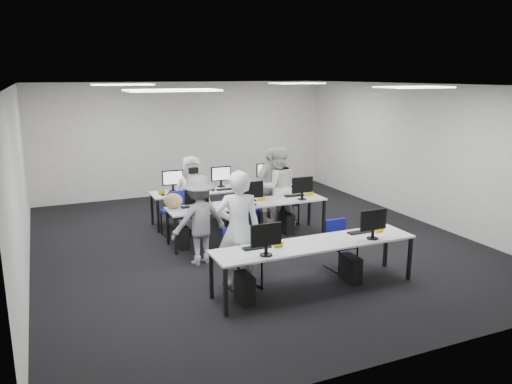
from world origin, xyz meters
name	(u,v)px	position (x,y,z in m)	size (l,w,h in m)	color
room	(252,166)	(0.00, 0.00, 1.50)	(9.00, 9.02, 3.00)	black
ceiling_panels	(252,86)	(0.00, 0.00, 2.98)	(5.20, 4.60, 0.02)	white
desk_front	(315,246)	(0.00, -2.40, 0.68)	(3.20, 0.70, 0.73)	silver
desk_mid	(248,205)	(0.00, 0.20, 0.68)	(3.20, 0.70, 0.73)	silver
desk_back	(224,191)	(0.00, 1.60, 0.68)	(3.20, 0.70, 0.73)	silver
equipment_front	(304,268)	(-0.19, -2.42, 0.36)	(2.51, 0.41, 1.19)	#0D46AC
equipment_mid	(240,222)	(-0.19, 0.18, 0.36)	(2.91, 0.41, 1.19)	white
equipment_back	(232,204)	(0.19, 1.62, 0.36)	(2.91, 0.41, 1.19)	white
chair_0	(242,269)	(-1.00, -1.91, 0.29)	(0.53, 0.56, 0.93)	navy
chair_1	(340,254)	(0.80, -1.88, 0.26)	(0.42, 0.46, 0.82)	navy
chair_2	(186,223)	(-1.11, 0.78, 0.29)	(0.55, 0.58, 0.91)	navy
chair_3	(247,218)	(0.18, 0.68, 0.28)	(0.49, 0.52, 0.88)	navy
chair_4	(285,211)	(1.14, 0.83, 0.29)	(0.46, 0.50, 0.91)	navy
chair_5	(176,221)	(-1.27, 0.94, 0.31)	(0.56, 0.60, 0.98)	navy
chair_6	(240,214)	(0.16, 1.03, 0.28)	(0.44, 0.48, 0.88)	navy
chair_7	(286,210)	(1.19, 0.92, 0.27)	(0.54, 0.57, 0.86)	navy
handbag	(173,201)	(-1.45, 0.40, 0.87)	(0.35, 0.22, 0.29)	tan
student_0	(239,230)	(-1.03, -1.86, 0.91)	(0.66, 0.44, 1.82)	white
student_1	(278,187)	(0.91, 0.74, 0.85)	(0.83, 0.65, 1.71)	white
student_2	(192,194)	(-0.86, 1.14, 0.79)	(0.77, 0.50, 1.57)	white
student_3	(270,186)	(0.85, 1.00, 0.83)	(0.97, 0.41, 1.66)	white
photographer	(199,220)	(-1.28, -0.70, 0.78)	(1.00, 0.58, 1.55)	slate
dslr_camera	(193,171)	(-1.31, -0.52, 1.60)	(0.14, 0.18, 0.10)	black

